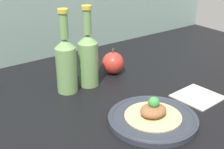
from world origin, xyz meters
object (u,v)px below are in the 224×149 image
plate (153,118)px  cider_bottle_right (88,57)px  plated_food (153,112)px  apple (113,63)px  cider_bottle_left (66,62)px

plate → cider_bottle_right: (-1.96, 29.77, 9.09)cm
plated_food → apple: (10.32, 32.87, 0.92)cm
plate → apple: 34.59cm
plate → cider_bottle_left: (-10.09, 29.77, 9.09)cm
cider_bottle_left → plated_food: bearing=-71.3°
plate → plated_food: bearing=180.0°
plated_food → cider_bottle_left: bearing=108.7°
plate → apple: size_ratio=2.57×
plate → plated_food: plated_food is taller
plated_food → cider_bottle_left: (-10.09, 29.77, 6.94)cm
cider_bottle_left → apple: (20.41, 3.10, -6.02)cm
plated_food → cider_bottle_right: (-1.96, 29.77, 6.94)cm
plate → apple: (10.32, 32.87, 3.07)cm
plated_food → cider_bottle_right: 30.63cm
plate → cider_bottle_right: bearing=93.8°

